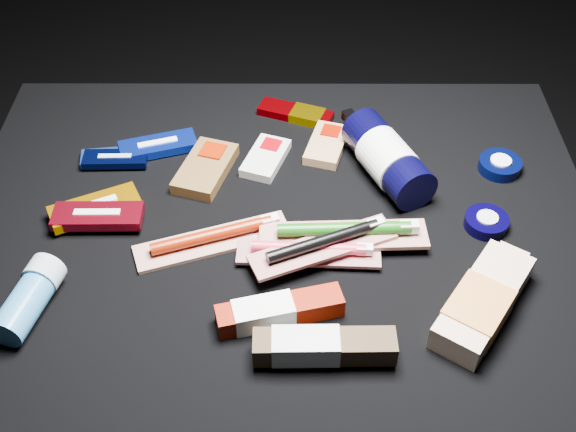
{
  "coord_description": "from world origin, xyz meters",
  "views": [
    {
      "loc": [
        0.02,
        -0.76,
        1.18
      ],
      "look_at": [
        0.01,
        0.01,
        0.42
      ],
      "focal_mm": 45.0,
      "sensor_mm": 36.0,
      "label": 1
    }
  ],
  "objects_px": {
    "bodywash_bottle": "(482,304)",
    "deodorant_stick": "(29,298)",
    "lotion_bottle": "(387,158)",
    "toothpaste_carton_red": "(274,312)"
  },
  "relations": [
    {
      "from": "bodywash_bottle",
      "to": "toothpaste_carton_red",
      "type": "height_order",
      "value": "bodywash_bottle"
    },
    {
      "from": "deodorant_stick",
      "to": "toothpaste_carton_red",
      "type": "distance_m",
      "value": 0.33
    },
    {
      "from": "lotion_bottle",
      "to": "deodorant_stick",
      "type": "height_order",
      "value": "lotion_bottle"
    },
    {
      "from": "bodywash_bottle",
      "to": "lotion_bottle",
      "type": "bearing_deg",
      "value": 144.07
    },
    {
      "from": "lotion_bottle",
      "to": "toothpaste_carton_red",
      "type": "height_order",
      "value": "lotion_bottle"
    },
    {
      "from": "lotion_bottle",
      "to": "deodorant_stick",
      "type": "bearing_deg",
      "value": -175.25
    },
    {
      "from": "lotion_bottle",
      "to": "bodywash_bottle",
      "type": "height_order",
      "value": "lotion_bottle"
    },
    {
      "from": "lotion_bottle",
      "to": "toothpaste_carton_red",
      "type": "bearing_deg",
      "value": -145.15
    },
    {
      "from": "bodywash_bottle",
      "to": "deodorant_stick",
      "type": "height_order",
      "value": "deodorant_stick"
    },
    {
      "from": "lotion_bottle",
      "to": "bodywash_bottle",
      "type": "xyz_separation_m",
      "value": [
        0.1,
        -0.28,
        -0.02
      ]
    }
  ]
}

